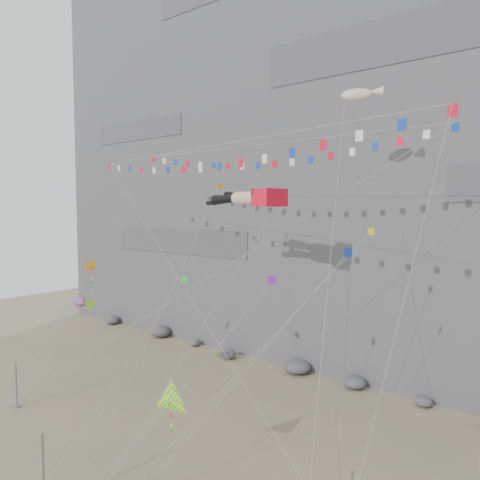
# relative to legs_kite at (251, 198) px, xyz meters

# --- Properties ---
(ground) EXTENTS (120.00, 120.00, 0.00)m
(ground) POSITION_rel_legs_kite_xyz_m (-1.38, -7.81, -16.82)
(ground) COLOR gray
(ground) RESTS_ON ground
(cliff) EXTENTS (80.00, 28.00, 50.00)m
(cliff) POSITION_rel_legs_kite_xyz_m (-1.38, 24.19, 8.18)
(cliff) COLOR slate
(cliff) RESTS_ON ground
(talus_boulders) EXTENTS (60.00, 3.00, 1.20)m
(talus_boulders) POSITION_rel_legs_kite_xyz_m (-1.38, 9.19, -16.22)
(talus_boulders) COLOR #58585C
(talus_boulders) RESTS_ON ground
(anchor_pole_left) EXTENTS (0.12, 0.12, 3.73)m
(anchor_pole_left) POSITION_rel_legs_kite_xyz_m (-14.67, -11.77, -14.95)
(anchor_pole_left) COLOR gray
(anchor_pole_left) RESTS_ON ground
(anchor_pole_center) EXTENTS (0.12, 0.12, 4.28)m
(anchor_pole_center) POSITION_rel_legs_kite_xyz_m (-0.61, -16.91, -14.68)
(anchor_pole_center) COLOR gray
(anchor_pole_center) RESTS_ON ground
(legs_kite) EXTENTS (7.65, 17.07, 22.54)m
(legs_kite) POSITION_rel_legs_kite_xyz_m (0.00, 0.00, 0.00)
(legs_kite) COLOR red
(legs_kite) RESTS_ON ground
(flag_banner_upper) EXTENTS (30.08, 14.86, 29.89)m
(flag_banner_upper) POSITION_rel_legs_kite_xyz_m (-0.03, 2.00, 4.35)
(flag_banner_upper) COLOR red
(flag_banner_upper) RESTS_ON ground
(flag_banner_lower) EXTENTS (34.19, 8.63, 24.67)m
(flag_banner_lower) POSITION_rel_legs_kite_xyz_m (-0.23, -4.37, 3.54)
(flag_banner_lower) COLOR red
(flag_banner_lower) RESTS_ON ground
(harlequin_kite) EXTENTS (3.02, 5.65, 12.33)m
(harlequin_kite) POSITION_rel_legs_kite_xyz_m (-12.34, -6.28, -5.68)
(harlequin_kite) COLOR red
(harlequin_kite) RESTS_ON ground
(fish_windsock) EXTENTS (5.39, 5.39, 10.18)m
(fish_windsock) POSITION_rel_legs_kite_xyz_m (-11.63, -7.88, -8.41)
(fish_windsock) COLOR #F8490C
(fish_windsock) RESTS_ON ground
(delta_kite) EXTENTS (4.11, 4.89, 7.47)m
(delta_kite) POSITION_rel_legs_kite_xyz_m (3.24, -11.41, -11.55)
(delta_kite) COLOR #FFE90D
(delta_kite) RESTS_ON ground
(blimp_windsock) EXTENTS (6.14, 14.96, 28.00)m
(blimp_windsock) POSITION_rel_legs_kite_xyz_m (7.42, 2.81, 7.19)
(blimp_windsock) COLOR beige
(blimp_windsock) RESTS_ON ground
(small_kite_a) EXTENTS (1.99, 14.31, 22.55)m
(small_kite_a) POSITION_rel_legs_kite_xyz_m (-4.01, 0.47, 0.46)
(small_kite_a) COLOR orange
(small_kite_a) RESTS_ON ground
(small_kite_b) EXTENTS (6.37, 9.04, 15.16)m
(small_kite_b) POSITION_rel_legs_kite_xyz_m (4.86, -4.13, -5.61)
(small_kite_b) COLOR purple
(small_kite_b) RESTS_ON ground
(small_kite_c) EXTENTS (1.07, 11.83, 15.44)m
(small_kite_c) POSITION_rel_legs_kite_xyz_m (-3.02, -4.45, -6.33)
(small_kite_c) COLOR green
(small_kite_c) RESTS_ON ground
(small_kite_d) EXTENTS (8.31, 15.58, 22.24)m
(small_kite_d) POSITION_rel_legs_kite_xyz_m (9.71, -0.53, -2.70)
(small_kite_d) COLOR yellow
(small_kite_d) RESTS_ON ground
(small_kite_e) EXTENTS (8.96, 9.00, 17.92)m
(small_kite_e) POSITION_rel_legs_kite_xyz_m (10.38, -4.60, -3.46)
(small_kite_e) COLOR #1334A8
(small_kite_e) RESTS_ON ground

